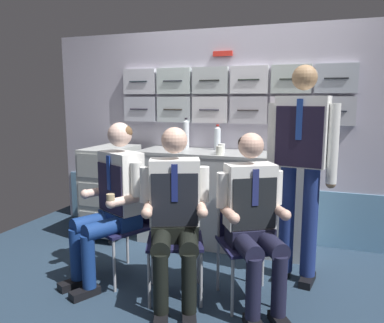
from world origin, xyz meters
TOP-DOWN VIEW (x-y plane):
  - ground at (0.00, 0.00)m, footprint 4.80×4.80m
  - galley_bulkhead at (-0.01, 1.37)m, footprint 4.20×0.14m
  - galley_counter at (-0.04, 1.09)m, footprint 1.74×0.53m
  - service_trolley at (-1.25, 0.94)m, footprint 0.40×0.65m
  - folding_chair_left at (-0.60, 0.19)m, footprint 0.54×0.54m
  - crew_member_left at (-0.67, 0.04)m, footprint 0.58×0.69m
  - folding_chair_right at (-0.15, 0.06)m, footprint 0.52×0.52m
  - crew_member_right at (-0.09, -0.09)m, footprint 0.55×0.68m
  - folding_chair_by_counter at (0.36, 0.16)m, footprint 0.55×0.55m
  - crew_member_by_counter at (0.45, 0.02)m, footprint 0.58×0.65m
  - crew_member_standing at (0.71, 0.53)m, footprint 0.53×0.30m
  - water_bottle_blue_cap at (-0.16, 1.24)m, footprint 0.07×0.07m
  - water_bottle_short at (-0.51, 1.26)m, footprint 0.06×0.06m
  - espresso_cup_small at (-0.07, 1.04)m, footprint 0.07×0.07m
  - paper_cup_blue at (-0.05, 0.91)m, footprint 0.06×0.06m
  - paper_cup_tan at (0.54, 1.27)m, footprint 0.07×0.07m
  - snack_banana at (0.54, 0.97)m, footprint 0.17×0.10m

SIDE VIEW (x-z plane):
  - ground at x=0.00m, z-range -0.04..0.00m
  - galley_counter at x=-0.04m, z-range 0.00..0.93m
  - service_trolley at x=-1.25m, z-range 0.03..0.98m
  - folding_chair_left at x=-0.60m, z-range 0.09..0.93m
  - folding_chair_right at x=-0.15m, z-range 0.09..0.93m
  - folding_chair_by_counter at x=0.36m, z-range 0.09..0.93m
  - crew_member_by_counter at x=0.45m, z-range 0.05..1.27m
  - crew_member_right at x=-0.09m, z-range 0.06..1.31m
  - crew_member_left at x=-0.67m, z-range 0.06..1.33m
  - snack_banana at x=0.54m, z-range 0.93..0.97m
  - paper_cup_tan at x=0.54m, z-range 0.93..0.99m
  - paper_cup_blue at x=-0.05m, z-range 0.93..1.02m
  - espresso_cup_small at x=-0.07m, z-range 0.93..1.02m
  - crew_member_standing at x=0.71m, z-range 0.17..1.86m
  - water_bottle_blue_cap at x=-0.16m, z-range 0.93..1.18m
  - water_bottle_short at x=-0.51m, z-range 0.93..1.24m
  - galley_bulkhead at x=-0.01m, z-range 0.01..2.16m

